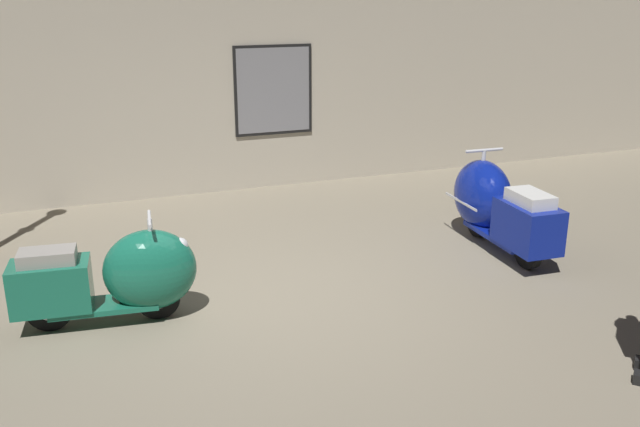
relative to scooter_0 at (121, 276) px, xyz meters
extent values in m
plane|color=gray|center=(1.37, -0.12, -0.44)|extent=(60.00, 60.00, 0.00)
cube|color=#BCB29E|center=(1.37, 3.85, 1.42)|extent=(18.00, 0.20, 3.72)
cube|color=black|center=(2.57, 3.73, 0.99)|extent=(1.15, 0.03, 1.28)
cube|color=gray|center=(2.57, 3.72, 0.99)|extent=(1.07, 0.01, 1.20)
cylinder|color=black|center=(0.30, -0.03, -0.24)|extent=(0.39, 0.12, 0.39)
cylinder|color=silver|center=(0.30, -0.03, -0.24)|extent=(0.18, 0.11, 0.17)
cylinder|color=black|center=(-0.61, 0.07, -0.24)|extent=(0.39, 0.12, 0.39)
cylinder|color=silver|center=(-0.61, 0.07, -0.24)|extent=(0.18, 0.11, 0.17)
cube|color=#196B51|center=(-0.16, 0.02, -0.26)|extent=(0.95, 0.45, 0.05)
ellipsoid|color=#196B51|center=(0.25, -0.03, 0.03)|extent=(0.86, 0.59, 0.73)
cube|color=#196B51|center=(-0.57, 0.06, -0.03)|extent=(0.70, 0.46, 0.43)
cube|color=gray|center=(-0.57, 0.06, 0.24)|extent=(0.49, 0.32, 0.12)
sphere|color=silver|center=(0.52, -0.06, 0.23)|extent=(0.14, 0.14, 0.14)
cylinder|color=silver|center=(0.28, -0.03, 0.37)|extent=(0.04, 0.04, 0.27)
cylinder|color=silver|center=(0.28, -0.03, 0.50)|extent=(0.08, 0.43, 0.03)
cylinder|color=black|center=(4.17, 0.78, -0.22)|extent=(0.11, 0.44, 0.43)
cylinder|color=silver|center=(4.17, 0.78, -0.22)|extent=(0.11, 0.20, 0.19)
cylinder|color=black|center=(4.12, -0.24, -0.22)|extent=(0.11, 0.44, 0.43)
cylinder|color=silver|center=(4.12, -0.24, -0.22)|extent=(0.11, 0.20, 0.19)
cube|color=navy|center=(4.14, 0.27, -0.24)|extent=(0.45, 1.05, 0.05)
ellipsoid|color=navy|center=(4.17, 0.73, 0.09)|extent=(0.61, 0.94, 0.82)
cube|color=navy|center=(4.12, -0.20, 0.02)|extent=(0.47, 0.76, 0.48)
cube|color=silver|center=(4.12, -0.20, 0.32)|extent=(0.33, 0.54, 0.13)
sphere|color=silver|center=(4.19, 1.03, 0.32)|extent=(0.16, 0.16, 0.16)
cylinder|color=silver|center=(4.17, 0.76, 0.47)|extent=(0.05, 0.05, 0.30)
cylinder|color=silver|center=(4.17, 0.76, 0.62)|extent=(0.48, 0.06, 0.03)
cube|color=silver|center=(3.90, 0.75, 0.03)|extent=(0.05, 0.73, 0.03)
camera|label=1|loc=(-0.34, -5.79, 2.40)|focal=38.66mm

